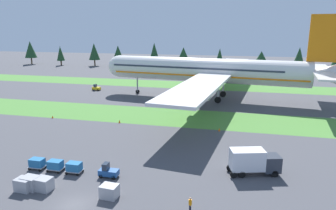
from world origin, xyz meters
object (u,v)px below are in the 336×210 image
object	(u,v)px
uld_container_3	(109,191)
taxiway_marker_1	(219,129)
baggage_tug	(108,171)
taxiway_marker_2	(119,121)
uld_container_0	(30,183)
uld_container_1	(24,184)
cargo_dolly_second	(55,165)
uld_container_2	(44,184)
taxiway_marker_0	(53,117)
catering_truck	(254,161)
ground_crew_marshaller	(190,204)
cargo_dolly_lead	(74,167)
cargo_dolly_third	(37,163)
pushback_tractor	(96,88)
airliner	(213,70)

from	to	relation	value
uld_container_3	taxiway_marker_1	size ratio (longest dim) A/B	2.92
baggage_tug	taxiway_marker_2	distance (m)	24.51
uld_container_0	uld_container_1	world-z (taller)	uld_container_0
baggage_tug	taxiway_marker_1	xyz separation A→B (m)	(13.15, 22.66, -0.47)
cargo_dolly_second	uld_container_2	xyz separation A→B (m)	(1.61, -5.03, -0.11)
taxiway_marker_0	uld_container_3	bearing A→B (deg)	-47.14
baggage_tug	catering_truck	size ratio (longest dim) A/B	0.36
taxiway_marker_0	ground_crew_marshaller	bearing A→B (deg)	-38.76
cargo_dolly_lead	taxiway_marker_1	xyz separation A→B (m)	(18.17, 22.67, -0.58)
cargo_dolly_lead	uld_container_2	distance (m)	5.20
cargo_dolly_third	uld_container_0	world-z (taller)	uld_container_0
ground_crew_marshaller	taxiway_marker_2	world-z (taller)	ground_crew_marshaller
cargo_dolly_second	taxiway_marker_2	world-z (taller)	cargo_dolly_second
cargo_dolly_lead	taxiway_marker_2	size ratio (longest dim) A/B	3.27
cargo_dolly_third	uld_container_3	bearing A→B (deg)	69.92
uld_container_3	taxiway_marker_2	distance (m)	29.76
uld_container_2	catering_truck	bearing A→B (deg)	22.41
baggage_tug	cargo_dolly_second	distance (m)	7.93
cargo_dolly_second	uld_container_1	bearing A→B (deg)	-7.32
cargo_dolly_second	cargo_dolly_third	world-z (taller)	same
cargo_dolly_third	uld_container_0	xyz separation A→B (m)	(2.73, -5.13, -0.10)
uld_container_3	baggage_tug	bearing A→B (deg)	115.41
pushback_tractor	uld_container_0	distance (m)	62.91
cargo_dolly_second	pushback_tractor	bearing A→B (deg)	-159.64
cargo_dolly_lead	catering_truck	xyz separation A→B (m)	(23.98, 5.38, 1.03)
uld_container_0	taxiway_marker_1	xyz separation A→B (m)	(21.24, 27.82, -0.48)
cargo_dolly_third	uld_container_0	bearing A→B (deg)	27.85
uld_container_3	taxiway_marker_1	xyz separation A→B (m)	(10.88, 27.43, -0.44)
cargo_dolly_third	uld_container_1	xyz separation A→B (m)	(2.20, -5.61, -0.13)
airliner	baggage_tug	bearing A→B (deg)	176.07
airliner	baggage_tug	xyz separation A→B (m)	(-9.23, -50.13, -7.32)
uld_container_1	taxiway_marker_2	distance (m)	28.89
taxiway_marker_0	baggage_tug	bearing A→B (deg)	-44.39
uld_container_1	taxiway_marker_1	distance (m)	35.71
cargo_dolly_lead	pushback_tractor	distance (m)	59.20
taxiway_marker_1	airliner	bearing A→B (deg)	98.12
taxiway_marker_0	taxiway_marker_1	size ratio (longest dim) A/B	0.81
uld_container_1	catering_truck	bearing A→B (deg)	21.75
catering_truck	cargo_dolly_third	bearing A→B (deg)	-95.74
uld_container_3	taxiway_marker_0	bearing A→B (deg)	132.86
airliner	cargo_dolly_second	world-z (taller)	airliner
ground_crew_marshaller	uld_container_2	world-z (taller)	ground_crew_marshaller
cargo_dolly_lead	cargo_dolly_third	bearing A→B (deg)	-90.00
airliner	taxiway_marker_0	xyz separation A→B (m)	(-32.85, -27.00, -7.86)
cargo_dolly_lead	cargo_dolly_third	xyz separation A→B (m)	(-5.80, -0.02, 0.00)
baggage_tug	taxiway_marker_2	size ratio (longest dim) A/B	3.86
uld_container_2	taxiway_marker_1	world-z (taller)	uld_container_2
taxiway_marker_0	uld_container_2	bearing A→B (deg)	-58.43
uld_container_0	taxiway_marker_1	size ratio (longest dim) A/B	2.92
uld_container_2	taxiway_marker_1	bearing A→B (deg)	54.92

